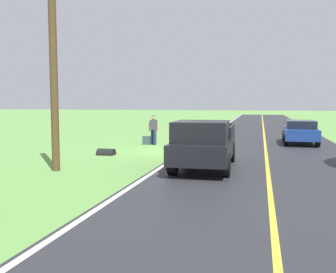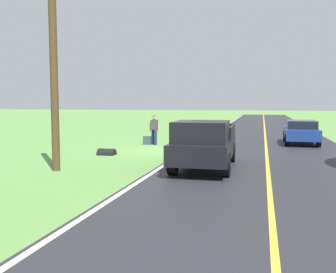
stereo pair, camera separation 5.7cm
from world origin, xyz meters
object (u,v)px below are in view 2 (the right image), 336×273
Objects in this scene: pickup_truck_passing at (204,143)px; suitcase_carried at (147,140)px; sedan_near_oncoming at (301,131)px; utility_pole_roadside at (53,54)px; hitchhiker_walking at (154,128)px.

suitcase_carried is at bearing -58.36° from pickup_truck_passing.
suitcase_carried is 0.11× the size of sedan_near_oncoming.
sedan_near_oncoming is at bearing -129.37° from utility_pole_roadside.
hitchhiker_walking is 8.78m from sedan_near_oncoming.
sedan_near_oncoming is at bearing -163.08° from hitchhiker_walking.
hitchhiker_walking reaches higher than sedan_near_oncoming.
sedan_near_oncoming is (-4.36, -9.88, -0.21)m from pickup_truck_passing.
hitchhiker_walking is 0.39× the size of sedan_near_oncoming.
suitcase_carried is 0.09× the size of pickup_truck_passing.
pickup_truck_passing is (-4.46, 7.24, 0.71)m from suitcase_carried.
sedan_near_oncoming is (-8.40, -2.55, -0.23)m from hitchhiker_walking.
suitcase_carried is at bearing -94.49° from utility_pole_roadside.
pickup_truck_passing reaches higher than sedan_near_oncoming.
pickup_truck_passing is at bearing 66.19° from sedan_near_oncoming.
suitcase_carried is (0.42, 0.09, -0.73)m from hitchhiker_walking.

